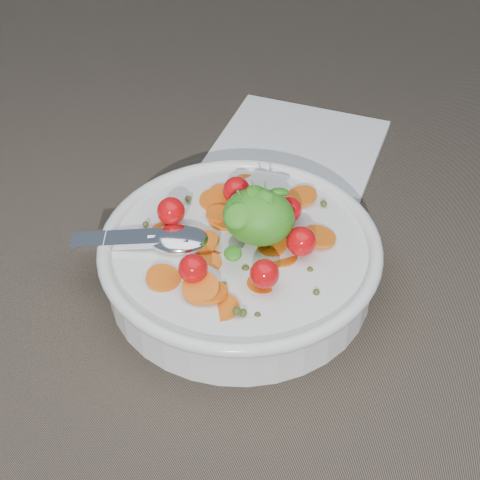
% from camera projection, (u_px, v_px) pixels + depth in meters
% --- Properties ---
extents(ground, '(6.00, 6.00, 0.00)m').
position_uv_depth(ground, '(234.00, 266.00, 0.65)').
color(ground, brown).
rests_on(ground, ground).
extents(bowl, '(0.25, 0.24, 0.10)m').
position_uv_depth(bowl, '(240.00, 258.00, 0.62)').
color(bowl, white).
rests_on(bowl, ground).
extents(napkin, '(0.17, 0.15, 0.01)m').
position_uv_depth(napkin, '(299.00, 144.00, 0.79)').
color(napkin, white).
rests_on(napkin, ground).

